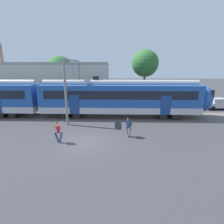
{
  "coord_description": "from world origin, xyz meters",
  "views": [
    {
      "loc": [
        2.6,
        -12.72,
        5.74
      ],
      "look_at": [
        2.1,
        3.28,
        1.6
      ],
      "focal_mm": 28.0,
      "sensor_mm": 36.0,
      "label": 1
    }
  ],
  "objects_px": {
    "pedestrian_navy": "(129,126)",
    "parked_car_silver": "(219,104)",
    "commuter_train": "(47,98)",
    "pedestrian_red": "(58,131)"
  },
  "relations": [
    {
      "from": "pedestrian_red",
      "to": "parked_car_silver",
      "type": "relative_size",
      "value": 0.41
    },
    {
      "from": "commuter_train",
      "to": "parked_car_silver",
      "type": "distance_m",
      "value": 22.85
    },
    {
      "from": "commuter_train",
      "to": "pedestrian_navy",
      "type": "bearing_deg",
      "value": -33.69
    },
    {
      "from": "pedestrian_red",
      "to": "parked_car_silver",
      "type": "distance_m",
      "value": 22.07
    },
    {
      "from": "commuter_train",
      "to": "pedestrian_red",
      "type": "bearing_deg",
      "value": -63.58
    },
    {
      "from": "commuter_train",
      "to": "pedestrian_navy",
      "type": "distance_m",
      "value": 11.16
    },
    {
      "from": "pedestrian_navy",
      "to": "parked_car_silver",
      "type": "bearing_deg",
      "value": 38.33
    },
    {
      "from": "commuter_train",
      "to": "pedestrian_navy",
      "type": "relative_size",
      "value": 22.83
    },
    {
      "from": "commuter_train",
      "to": "pedestrian_red",
      "type": "distance_m",
      "value": 8.49
    },
    {
      "from": "commuter_train",
      "to": "pedestrian_red",
      "type": "xyz_separation_m",
      "value": [
        3.73,
        -7.51,
        -1.29
      ]
    }
  ]
}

